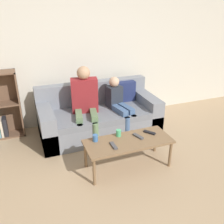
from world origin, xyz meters
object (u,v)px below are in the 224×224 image
at_px(tv_remote_2, 138,136).
at_px(person_child, 119,103).
at_px(tv_remote_0, 149,132).
at_px(cup_far, 95,138).
at_px(coffee_table, 128,143).
at_px(cup_near, 119,133).
at_px(couch, 99,117).
at_px(tv_remote_1, 114,146).
at_px(person_adult, 85,98).

bearing_deg(tv_remote_2, person_child, 66.55).
bearing_deg(tv_remote_0, cup_far, 139.13).
distance_m(tv_remote_0, tv_remote_2, 0.20).
distance_m(coffee_table, cup_near, 0.20).
xyz_separation_m(couch, cup_far, (-0.35, -0.94, 0.18)).
distance_m(person_child, tv_remote_0, 0.89).
bearing_deg(cup_far, tv_remote_1, -49.33).
distance_m(cup_near, tv_remote_0, 0.44).
distance_m(couch, tv_remote_1, 1.17).
bearing_deg(tv_remote_0, tv_remote_2, 155.83).
relative_size(tv_remote_0, tv_remote_1, 0.97).
bearing_deg(coffee_table, tv_remote_2, 13.24).
height_order(person_child, cup_far, person_child).
distance_m(tv_remote_1, tv_remote_2, 0.41).
relative_size(person_child, tv_remote_2, 5.39).
height_order(couch, person_adult, person_adult).
relative_size(couch, tv_remote_0, 11.86).
bearing_deg(person_adult, coffee_table, -62.16).
height_order(person_child, cup_near, person_child).
bearing_deg(tv_remote_1, tv_remote_0, 13.07).
height_order(person_adult, tv_remote_1, person_adult).
xyz_separation_m(person_adult, person_child, (0.56, -0.06, -0.14)).
bearing_deg(tv_remote_0, cup_near, 133.42).
bearing_deg(cup_near, tv_remote_1, -125.38).
relative_size(coffee_table, tv_remote_0, 6.98).
distance_m(person_adult, tv_remote_1, 1.11).
xyz_separation_m(person_child, tv_remote_1, (-0.48, -1.02, -0.12)).
xyz_separation_m(person_child, cup_far, (-0.66, -0.81, -0.09)).
bearing_deg(couch, tv_remote_2, -78.21).
bearing_deg(tv_remote_0, coffee_table, 156.51).
height_order(coffee_table, cup_far, cup_far).
height_order(cup_near, tv_remote_2, cup_near).
distance_m(couch, person_adult, 0.48).
relative_size(cup_far, tv_remote_0, 0.55).
height_order(cup_far, tv_remote_1, cup_far).
height_order(person_child, tv_remote_1, person_child).
height_order(coffee_table, person_child, person_child).
distance_m(person_child, cup_far, 1.05).
distance_m(person_adult, cup_near, 0.91).
height_order(person_adult, tv_remote_0, person_adult).
relative_size(cup_near, tv_remote_2, 0.52).
height_order(couch, cup_far, couch).
distance_m(person_adult, tv_remote_2, 1.11).
relative_size(cup_far, tv_remote_1, 0.54).
height_order(person_child, tv_remote_0, person_child).
bearing_deg(couch, coffee_table, -87.04).
relative_size(coffee_table, person_child, 1.22).
height_order(cup_near, cup_far, same).
bearing_deg(person_child, cup_far, -140.65).
distance_m(coffee_table, tv_remote_2, 0.17).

